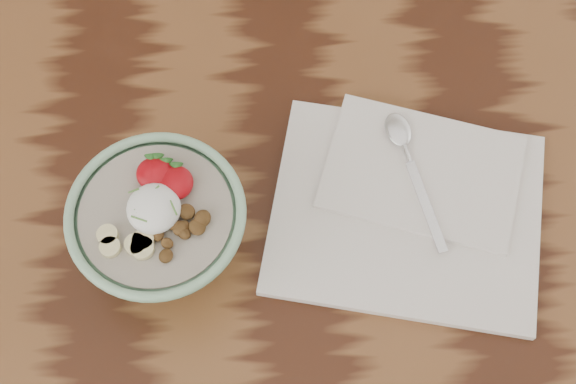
% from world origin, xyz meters
% --- Properties ---
extents(table, '(1.60, 0.90, 0.75)m').
position_xyz_m(table, '(0.00, 0.00, 0.66)').
color(table, '#381A0E').
rests_on(table, ground).
extents(breakfast_bowl, '(0.17, 0.17, 0.12)m').
position_xyz_m(breakfast_bowl, '(-0.13, 0.10, 0.81)').
color(breakfast_bowl, '#8AB994').
rests_on(breakfast_bowl, table).
extents(napkin, '(0.32, 0.29, 0.02)m').
position_xyz_m(napkin, '(0.12, 0.13, 0.76)').
color(napkin, white).
rests_on(napkin, table).
extents(spoon, '(0.05, 0.17, 0.01)m').
position_xyz_m(spoon, '(0.12, 0.19, 0.77)').
color(spoon, silver).
rests_on(spoon, napkin).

